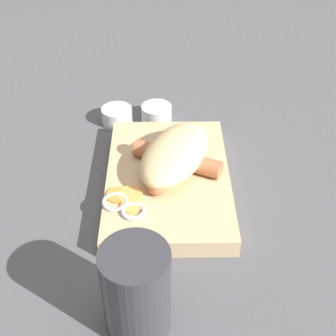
{
  "coord_description": "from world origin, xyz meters",
  "views": [
    {
      "loc": [
        0.52,
        -0.01,
        0.46
      ],
      "look_at": [
        0.0,
        0.0,
        0.04
      ],
      "focal_mm": 50.0,
      "sensor_mm": 36.0,
      "label": 1
    }
  ],
  "objects_px": {
    "condiment_cup_near": "(157,114)",
    "food_tray": "(168,180)",
    "condiment_cup_far": "(117,116)",
    "sausage": "(177,158)",
    "bread_roll": "(175,154)",
    "drink_glass": "(136,291)"
  },
  "relations": [
    {
      "from": "condiment_cup_near",
      "to": "food_tray",
      "type": "bearing_deg",
      "value": 5.64
    },
    {
      "from": "condiment_cup_near",
      "to": "condiment_cup_far",
      "type": "relative_size",
      "value": 1.0
    },
    {
      "from": "sausage",
      "to": "condiment_cup_far",
      "type": "distance_m",
      "value": 0.19
    },
    {
      "from": "bread_roll",
      "to": "food_tray",
      "type": "bearing_deg",
      "value": -34.46
    },
    {
      "from": "condiment_cup_near",
      "to": "bread_roll",
      "type": "bearing_deg",
      "value": 9.58
    },
    {
      "from": "bread_roll",
      "to": "condiment_cup_far",
      "type": "relative_size",
      "value": 3.3
    },
    {
      "from": "bread_roll",
      "to": "condiment_cup_near",
      "type": "height_order",
      "value": "bread_roll"
    },
    {
      "from": "food_tray",
      "to": "condiment_cup_far",
      "type": "bearing_deg",
      "value": -153.42
    },
    {
      "from": "bread_roll",
      "to": "condiment_cup_near",
      "type": "relative_size",
      "value": 3.3
    },
    {
      "from": "condiment_cup_near",
      "to": "drink_glass",
      "type": "distance_m",
      "value": 0.41
    },
    {
      "from": "condiment_cup_far",
      "to": "drink_glass",
      "type": "distance_m",
      "value": 0.41
    },
    {
      "from": "sausage",
      "to": "condiment_cup_near",
      "type": "bearing_deg",
      "value": -169.28
    },
    {
      "from": "bread_roll",
      "to": "condiment_cup_near",
      "type": "distance_m",
      "value": 0.17
    },
    {
      "from": "food_tray",
      "to": "sausage",
      "type": "bearing_deg",
      "value": 144.35
    },
    {
      "from": "condiment_cup_far",
      "to": "bread_roll",
      "type": "bearing_deg",
      "value": 31.41
    },
    {
      "from": "food_tray",
      "to": "condiment_cup_near",
      "type": "distance_m",
      "value": 0.18
    },
    {
      "from": "bread_roll",
      "to": "condiment_cup_far",
      "type": "distance_m",
      "value": 0.19
    },
    {
      "from": "condiment_cup_near",
      "to": "drink_glass",
      "type": "xyz_separation_m",
      "value": [
        0.41,
        -0.02,
        0.04
      ]
    },
    {
      "from": "condiment_cup_far",
      "to": "drink_glass",
      "type": "height_order",
      "value": "drink_glass"
    },
    {
      "from": "food_tray",
      "to": "sausage",
      "type": "relative_size",
      "value": 1.81
    },
    {
      "from": "sausage",
      "to": "condiment_cup_far",
      "type": "height_order",
      "value": "sausage"
    },
    {
      "from": "condiment_cup_near",
      "to": "sausage",
      "type": "bearing_deg",
      "value": 10.72
    }
  ]
}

